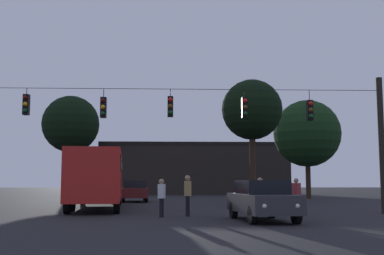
{
  "coord_description": "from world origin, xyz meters",
  "views": [
    {
      "loc": [
        0.16,
        -5.3,
        1.49
      ],
      "look_at": [
        1.16,
        21.07,
        4.44
      ],
      "focal_mm": 44.93,
      "sensor_mm": 36.0,
      "label": 1
    }
  ],
  "objects_px": {
    "pedestrian_crossing_right": "(296,194)",
    "tree_right_far": "(71,124)",
    "tree_left_silhouette": "(307,134)",
    "city_bus": "(98,174)",
    "pedestrian_near_bus": "(162,196)",
    "pedestrian_trailing": "(188,193)",
    "pedestrian_crossing_left": "(260,194)",
    "car_near_right": "(262,199)",
    "car_far_left": "(135,191)",
    "tree_behind_building": "(252,110)"
  },
  "relations": [
    {
      "from": "car_near_right",
      "to": "pedestrian_trailing",
      "type": "distance_m",
      "value": 3.69
    },
    {
      "from": "pedestrian_crossing_right",
      "to": "pedestrian_trailing",
      "type": "height_order",
      "value": "pedestrian_trailing"
    },
    {
      "from": "tree_left_silhouette",
      "to": "tree_right_far",
      "type": "bearing_deg",
      "value": 157.95
    },
    {
      "from": "pedestrian_crossing_left",
      "to": "pedestrian_near_bus",
      "type": "relative_size",
      "value": 1.05
    },
    {
      "from": "car_near_right",
      "to": "pedestrian_near_bus",
      "type": "height_order",
      "value": "pedestrian_near_bus"
    },
    {
      "from": "pedestrian_crossing_left",
      "to": "tree_right_far",
      "type": "bearing_deg",
      "value": 117.1
    },
    {
      "from": "pedestrian_crossing_left",
      "to": "pedestrian_trailing",
      "type": "xyz_separation_m",
      "value": [
        -3.31,
        -1.04,
        0.06
      ]
    },
    {
      "from": "pedestrian_crossing_left",
      "to": "pedestrian_crossing_right",
      "type": "xyz_separation_m",
      "value": [
        1.51,
        -0.53,
        -0.02
      ]
    },
    {
      "from": "car_far_left",
      "to": "pedestrian_crossing_right",
      "type": "distance_m",
      "value": 16.26
    },
    {
      "from": "pedestrian_crossing_right",
      "to": "car_far_left",
      "type": "bearing_deg",
      "value": 120.48
    },
    {
      "from": "car_far_left",
      "to": "pedestrian_crossing_left",
      "type": "height_order",
      "value": "pedestrian_crossing_left"
    },
    {
      "from": "pedestrian_trailing",
      "to": "tree_behind_building",
      "type": "relative_size",
      "value": 0.21
    },
    {
      "from": "pedestrian_near_bus",
      "to": "car_far_left",
      "type": "bearing_deg",
      "value": 98.78
    },
    {
      "from": "car_far_left",
      "to": "tree_left_silhouette",
      "type": "relative_size",
      "value": 0.52
    },
    {
      "from": "city_bus",
      "to": "pedestrian_near_bus",
      "type": "relative_size",
      "value": 7.11
    },
    {
      "from": "tree_right_far",
      "to": "pedestrian_near_bus",
      "type": "bearing_deg",
      "value": -71.22
    },
    {
      "from": "pedestrian_crossing_left",
      "to": "pedestrian_trailing",
      "type": "bearing_deg",
      "value": -162.47
    },
    {
      "from": "tree_left_silhouette",
      "to": "tree_behind_building",
      "type": "distance_m",
      "value": 11.34
    },
    {
      "from": "tree_left_silhouette",
      "to": "tree_right_far",
      "type": "height_order",
      "value": "tree_right_far"
    },
    {
      "from": "city_bus",
      "to": "pedestrian_near_bus",
      "type": "xyz_separation_m",
      "value": [
        3.64,
        -6.4,
        -0.98
      ]
    },
    {
      "from": "pedestrian_near_bus",
      "to": "pedestrian_crossing_left",
      "type": "bearing_deg",
      "value": 19.96
    },
    {
      "from": "car_far_left",
      "to": "tree_right_far",
      "type": "xyz_separation_m",
      "value": [
        -8.01,
        15.34,
        6.64
      ]
    },
    {
      "from": "car_far_left",
      "to": "pedestrian_crossing_left",
      "type": "distance_m",
      "value": 15.07
    },
    {
      "from": "pedestrian_near_bus",
      "to": "tree_behind_building",
      "type": "xyz_separation_m",
      "value": [
        5.79,
        11.94,
        5.38
      ]
    },
    {
      "from": "pedestrian_crossing_left",
      "to": "pedestrian_crossing_right",
      "type": "bearing_deg",
      "value": -19.35
    },
    {
      "from": "car_far_left",
      "to": "pedestrian_trailing",
      "type": "xyz_separation_m",
      "value": [
        3.43,
        -14.53,
        0.19
      ]
    },
    {
      "from": "city_bus",
      "to": "pedestrian_trailing",
      "type": "distance_m",
      "value": 7.57
    },
    {
      "from": "pedestrian_trailing",
      "to": "tree_left_silhouette",
      "type": "distance_m",
      "value": 23.97
    },
    {
      "from": "tree_behind_building",
      "to": "tree_right_far",
      "type": "distance_m",
      "value": 24.55
    },
    {
      "from": "pedestrian_near_bus",
      "to": "tree_left_silhouette",
      "type": "relative_size",
      "value": 0.18
    },
    {
      "from": "city_bus",
      "to": "pedestrian_crossing_left",
      "type": "relative_size",
      "value": 6.79
    },
    {
      "from": "pedestrian_crossing_left",
      "to": "tree_left_silhouette",
      "type": "distance_m",
      "value": 21.69
    },
    {
      "from": "pedestrian_crossing_right",
      "to": "tree_right_far",
      "type": "relative_size",
      "value": 0.16
    },
    {
      "from": "pedestrian_crossing_left",
      "to": "pedestrian_near_bus",
      "type": "distance_m",
      "value": 4.69
    },
    {
      "from": "pedestrian_crossing_right",
      "to": "tree_behind_building",
      "type": "height_order",
      "value": "tree_behind_building"
    },
    {
      "from": "car_near_right",
      "to": "tree_behind_building",
      "type": "relative_size",
      "value": 0.53
    },
    {
      "from": "car_near_right",
      "to": "pedestrian_crossing_right",
      "type": "bearing_deg",
      "value": 55.09
    },
    {
      "from": "pedestrian_crossing_right",
      "to": "tree_left_silhouette",
      "type": "height_order",
      "value": "tree_left_silhouette"
    },
    {
      "from": "car_near_right",
      "to": "pedestrian_crossing_left",
      "type": "distance_m",
      "value": 3.54
    },
    {
      "from": "pedestrian_near_bus",
      "to": "tree_behind_building",
      "type": "bearing_deg",
      "value": 64.14
    },
    {
      "from": "car_near_right",
      "to": "tree_behind_building",
      "type": "distance_m",
      "value": 15.01
    },
    {
      "from": "car_near_right",
      "to": "pedestrian_crossing_left",
      "type": "height_order",
      "value": "pedestrian_crossing_left"
    },
    {
      "from": "car_far_left",
      "to": "tree_right_far",
      "type": "bearing_deg",
      "value": 117.58
    },
    {
      "from": "pedestrian_crossing_right",
      "to": "pedestrian_near_bus",
      "type": "distance_m",
      "value": 6.01
    },
    {
      "from": "pedestrian_trailing",
      "to": "tree_right_far",
      "type": "relative_size",
      "value": 0.17
    },
    {
      "from": "car_near_right",
      "to": "tree_right_far",
      "type": "height_order",
      "value": "tree_right_far"
    },
    {
      "from": "car_far_left",
      "to": "pedestrian_crossing_left",
      "type": "bearing_deg",
      "value": -63.46
    },
    {
      "from": "car_far_left",
      "to": "pedestrian_crossing_right",
      "type": "bearing_deg",
      "value": -59.52
    },
    {
      "from": "tree_left_silhouette",
      "to": "pedestrian_near_bus",
      "type": "bearing_deg",
      "value": -119.72
    },
    {
      "from": "car_near_right",
      "to": "tree_left_silhouette",
      "type": "distance_m",
      "value": 25.11
    }
  ]
}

